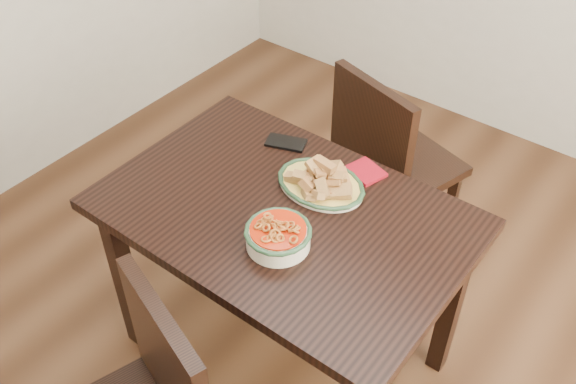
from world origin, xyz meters
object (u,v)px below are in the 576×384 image
Objects in this scene: dining_table at (284,233)px; smartphone at (286,143)px; chair_far at (387,158)px; fish_plate at (321,176)px; noodle_bowl at (278,234)px.

smartphone is (-0.20, 0.27, 0.11)m from dining_table.
chair_far is 3.00× the size of fish_plate.
chair_far reaches higher than smartphone.
noodle_bowl reaches higher than smartphone.
chair_far is 4.44× the size of noodle_bowl.
dining_table is 8.24× the size of smartphone.
noodle_bowl is at bearing -80.02° from fish_plate.
fish_plate is 1.48× the size of noodle_bowl.
noodle_bowl is (0.08, -0.13, 0.15)m from dining_table.
dining_table is at bearing -74.02° from smartphone.
chair_far is at bearing 91.54° from dining_table.
dining_table is at bearing -100.01° from fish_plate.
chair_far reaches higher than noodle_bowl.
chair_far is 0.89m from noodle_bowl.
smartphone is at bearing 125.03° from noodle_bowl.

